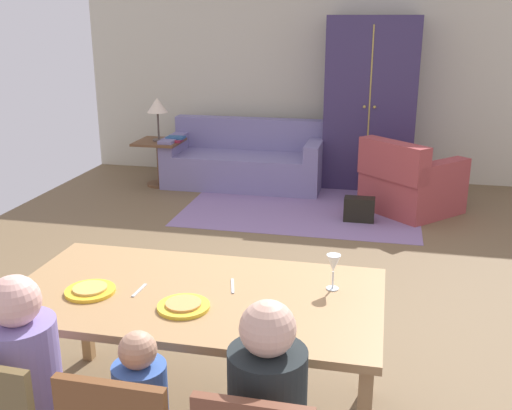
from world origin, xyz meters
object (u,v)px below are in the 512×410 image
person_man (34,402)px  table_lamp (157,107)px  plate_near_child (184,306)px  armoire (370,104)px  couch (245,162)px  dining_table (196,304)px  wine_glass (333,265)px  armchair (409,184)px  book_upper (176,138)px  side_table (160,156)px  plate_near_man (90,291)px  handbag (359,209)px  book_lower (173,141)px

person_man → table_lamp: 5.30m
plate_near_child → armoire: bearing=82.5°
plate_near_child → couch: 4.95m
dining_table → wine_glass: (0.67, 0.18, 0.20)m
plate_near_child → armchair: 4.34m
dining_table → table_lamp: table_lamp is taller
plate_near_child → armchair: armchair is taller
armoire → book_upper: size_ratio=9.55×
wine_glass → armoire: 4.79m
side_table → table_lamp: bearing=116.6°
person_man → table_lamp: (-1.40, 5.09, 0.50)m
plate_near_man → armoire: (1.19, 5.08, 0.28)m
armchair → plate_near_man: bearing=-112.4°
plate_near_man → handbag: 3.87m
book_upper → book_lower: bearing=-105.6°
armchair → armoire: size_ratio=0.58×
plate_near_child → wine_glass: wine_glass is taller
plate_near_child → table_lamp: 4.98m
couch → handbag: size_ratio=6.20×
person_man → handbag: size_ratio=3.47×
plate_near_child → wine_glass: (0.67, 0.36, 0.12)m
armoire → handbag: (-0.01, -1.46, -0.92)m
wine_glass → plate_near_man: bearing=-165.7°
book_lower → handbag: (2.38, -0.88, -0.46)m
wine_glass → book_upper: size_ratio=0.85×
wine_glass → table_lamp: (-2.58, 4.23, 0.12)m
plate_near_child → book_lower: 4.89m
couch → armchair: bearing=-18.9°
person_man → book_upper: (-1.19, 5.13, 0.11)m
plate_near_child → side_table: plate_near_child is taller
person_man → handbag: (1.17, 4.19, -0.38)m
person_man → dining_table: bearing=53.0°
dining_table → plate_near_man: bearing=-166.8°
plate_near_man → wine_glass: (1.18, 0.30, 0.12)m
armoire → table_lamp: 2.65m
armchair → book_lower: bearing=171.7°
couch → plate_near_child: bearing=-80.0°
plate_near_child → couch: bearing=100.0°
person_man → couch: 5.36m
book_upper → handbag: bearing=-21.7°
book_lower → book_upper: book_upper is taller
dining_table → wine_glass: bearing=15.1°
armchair → plate_near_child: bearing=-105.8°
couch → book_upper: size_ratio=9.02×
side_table → book_lower: bearing=-4.7°
couch → table_lamp: 1.30m
plate_near_child → armchair: bearing=74.2°
plate_near_man → book_lower: (-1.21, 4.51, -0.18)m
armoire → side_table: (-2.59, -0.56, -0.67)m
plate_near_child → side_table: 4.99m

